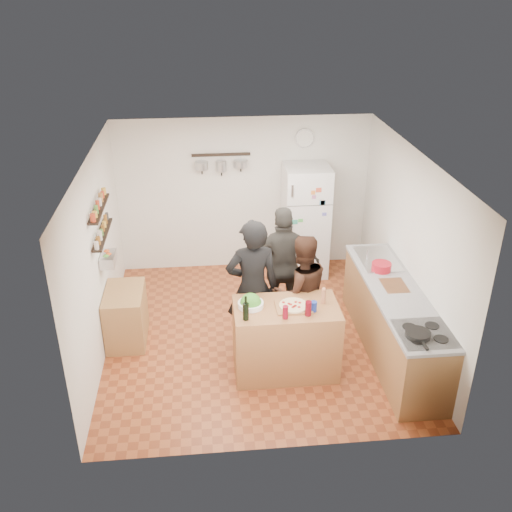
{
  "coord_description": "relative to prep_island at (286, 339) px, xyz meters",
  "views": [
    {
      "loc": [
        -0.65,
        -6.48,
        4.47
      ],
      "look_at": [
        0.0,
        0.1,
        1.15
      ],
      "focal_mm": 40.0,
      "sensor_mm": 36.0,
      "label": 1
    }
  ],
  "objects": [
    {
      "name": "cutting_board",
      "position": [
        1.43,
        0.36,
        0.46
      ],
      "size": [
        0.3,
        0.4,
        0.02
      ],
      "primitive_type": "cube",
      "color": "brown",
      "rests_on": "counter_run"
    },
    {
      "name": "person_back",
      "position": [
        0.13,
        1.11,
        0.41
      ],
      "size": [
        1.02,
        0.44,
        1.72
      ],
      "primitive_type": "imported",
      "rotation": [
        0.0,
        0.0,
        3.17
      ],
      "color": "#2B2926",
      "rests_on": "floor"
    },
    {
      "name": "stove_top",
      "position": [
        1.43,
        -0.7,
        0.46
      ],
      "size": [
        0.6,
        0.62,
        0.02
      ],
      "primitive_type": "cube",
      "color": "white",
      "rests_on": "counter_run"
    },
    {
      "name": "salt_canister",
      "position": [
        0.3,
        -0.12,
        0.52
      ],
      "size": [
        0.08,
        0.08,
        0.13
      ],
      "primitive_type": "cylinder",
      "color": "navy",
      "rests_on": "prep_island"
    },
    {
      "name": "spice_shelf_lower",
      "position": [
        -2.2,
        1.0,
        1.04
      ],
      "size": [
        0.12,
        1.0,
        0.02
      ],
      "primitive_type": "cube",
      "color": "black",
      "rests_on": "left_wall"
    },
    {
      "name": "sink",
      "position": [
        1.43,
        1.1,
        0.46
      ],
      "size": [
        0.5,
        0.8,
        0.03
      ],
      "primitive_type": "cube",
      "color": "silver",
      "rests_on": "counter_run"
    },
    {
      "name": "side_table",
      "position": [
        -2.01,
        0.86,
        -0.09
      ],
      "size": [
        0.5,
        0.8,
        0.73
      ],
      "primitive_type": "cube",
      "color": "#A77146",
      "rests_on": "floor"
    },
    {
      "name": "pot_rack",
      "position": [
        -0.62,
        2.8,
        1.49
      ],
      "size": [
        0.9,
        0.04,
        0.04
      ],
      "primitive_type": "cube",
      "color": "black",
      "rests_on": "back_wall"
    },
    {
      "name": "pizza_board",
      "position": [
        0.08,
        -0.02,
        0.47
      ],
      "size": [
        0.42,
        0.34,
        0.02
      ],
      "primitive_type": "cube",
      "color": "brown",
      "rests_on": "prep_island"
    },
    {
      "name": "prep_island",
      "position": [
        0.0,
        0.0,
        0.0
      ],
      "size": [
        1.25,
        0.72,
        0.91
      ],
      "primitive_type": "cube",
      "color": "#9D5E39",
      "rests_on": "floor"
    },
    {
      "name": "salad_bowl",
      "position": [
        -0.42,
        0.05,
        0.49
      ],
      "size": [
        0.3,
        0.3,
        0.06
      ],
      "primitive_type": "cylinder",
      "color": "white",
      "rests_on": "prep_island"
    },
    {
      "name": "skillet",
      "position": [
        1.33,
        -0.75,
        0.49
      ],
      "size": [
        0.28,
        0.28,
        0.05
      ],
      "primitive_type": "cylinder",
      "color": "black",
      "rests_on": "stove_top"
    },
    {
      "name": "counter_run",
      "position": [
        1.43,
        0.25,
        -0.01
      ],
      "size": [
        0.63,
        2.63,
        0.9
      ],
      "primitive_type": "cube",
      "color": "#9E7042",
      "rests_on": "floor"
    },
    {
      "name": "room_shell",
      "position": [
        -0.27,
        1.18,
        0.79
      ],
      "size": [
        4.2,
        4.2,
        4.2
      ],
      "color": "brown",
      "rests_on": "ground"
    },
    {
      "name": "wine_glass_near",
      "position": [
        -0.05,
        -0.24,
        0.53
      ],
      "size": [
        0.07,
        0.07,
        0.16
      ],
      "primitive_type": "cylinder",
      "color": "#620816",
      "rests_on": "prep_island"
    },
    {
      "name": "red_bowl",
      "position": [
        1.38,
        0.77,
        0.52
      ],
      "size": [
        0.26,
        0.26,
        0.11
      ],
      "primitive_type": "cylinder",
      "color": "#AC1323",
      "rests_on": "counter_run"
    },
    {
      "name": "wine_glass_far",
      "position": [
        0.22,
        -0.2,
        0.55
      ],
      "size": [
        0.07,
        0.07,
        0.18
      ],
      "primitive_type": "cylinder",
      "color": "#510610",
      "rests_on": "prep_island"
    },
    {
      "name": "pepper_mill",
      "position": [
        0.45,
        0.05,
        0.54
      ],
      "size": [
        0.05,
        0.05,
        0.16
      ],
      "primitive_type": "cylinder",
      "color": "#AC6B48",
      "rests_on": "prep_island"
    },
    {
      "name": "produce_basket",
      "position": [
        -2.17,
        1.0,
        0.69
      ],
      "size": [
        0.18,
        0.35,
        0.14
      ],
      "primitive_type": "cube",
      "color": "silver",
      "rests_on": "left_wall"
    },
    {
      "name": "spice_shelf_upper",
      "position": [
        -2.2,
        1.0,
        1.4
      ],
      "size": [
        0.12,
        1.0,
        0.02
      ],
      "primitive_type": "cube",
      "color": "black",
      "rests_on": "left_wall"
    },
    {
      "name": "pizza",
      "position": [
        0.08,
        -0.02,
        0.48
      ],
      "size": [
        0.34,
        0.34,
        0.02
      ],
      "primitive_type": "cylinder",
      "color": "beige",
      "rests_on": "pizza_board"
    },
    {
      "name": "fridge",
      "position": [
        0.68,
        2.55,
        0.45
      ],
      "size": [
        0.7,
        0.68,
        1.8
      ],
      "primitive_type": "cube",
      "color": "white",
      "rests_on": "floor"
    },
    {
      "name": "person_center",
      "position": [
        0.27,
        0.54,
        0.33
      ],
      "size": [
        0.86,
        0.72,
        1.57
      ],
      "primitive_type": "imported",
      "rotation": [
        0.0,
        0.0,
        3.32
      ],
      "color": "black",
      "rests_on": "floor"
    },
    {
      "name": "wine_bottle",
      "position": [
        -0.5,
        -0.22,
        0.56
      ],
      "size": [
        0.07,
        0.07,
        0.21
      ],
      "primitive_type": "cylinder",
      "color": "black",
      "rests_on": "prep_island"
    },
    {
      "name": "person_left",
      "position": [
        -0.36,
        0.48,
        0.46
      ],
      "size": [
        0.71,
        0.5,
        1.84
      ],
      "primitive_type": "imported",
      "rotation": [
        0.0,
        0.0,
        3.23
      ],
      "color": "black",
      "rests_on": "floor"
    },
    {
      "name": "wall_clock",
      "position": [
        0.68,
        2.88,
        1.69
      ],
      "size": [
        0.3,
        0.03,
        0.3
      ],
      "primitive_type": "cylinder",
      "rotation": [
        1.57,
        0.0,
        0.0
      ],
      "color": "silver",
      "rests_on": "back_wall"
    }
  ]
}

